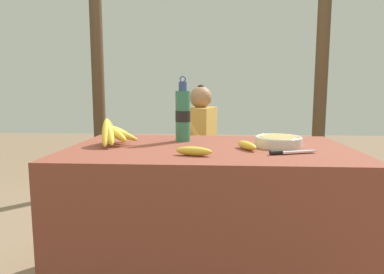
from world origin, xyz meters
The scene contains 12 objects.
market_counter centered at (0.00, 0.00, 0.36)m, with size 1.35×0.83×0.71m.
banana_bunch_ripe centered at (-0.48, 0.02, 0.78)m, with size 0.19×0.30×0.15m.
serving_bowl centered at (0.34, 0.03, 0.74)m, with size 0.23×0.23×0.05m.
water_bottle centered at (-0.14, 0.18, 0.85)m, with size 0.08×0.08×0.35m.
loose_banana_front centered at (-0.06, -0.24, 0.73)m, with size 0.16×0.08×0.04m.
loose_banana_side centered at (0.18, -0.07, 0.73)m, with size 0.10×0.16×0.04m.
knife centered at (0.33, -0.18, 0.72)m, with size 0.21×0.09×0.02m.
wooden_bench centered at (-0.04, 1.26, 0.33)m, with size 1.45×0.32×0.39m.
seated_vendor centered at (-0.13, 1.24, 0.59)m, with size 0.46×0.43×1.03m.
banana_bunch_green centered at (0.40, 1.26, 0.45)m, with size 0.17×0.26×0.13m.
support_post_near centered at (-1.09, 1.64, 1.10)m, with size 0.12×0.12×2.21m.
support_post_far centered at (1.01, 1.64, 1.10)m, with size 0.12×0.12×2.21m.
Camera 1 is at (0.02, -1.64, 0.98)m, focal length 32.00 mm.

